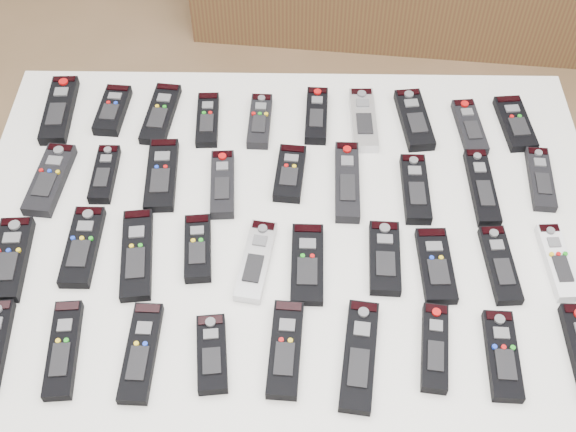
{
  "coord_description": "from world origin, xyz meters",
  "views": [
    {
      "loc": [
        -0.08,
        -0.72,
        1.91
      ],
      "look_at": [
        -0.09,
        0.14,
        0.8
      ],
      "focal_mm": 45.0,
      "sensor_mm": 36.0,
      "label": 1
    }
  ],
  "objects_px": {
    "remote_8": "(470,127)",
    "remote_24": "(307,264)",
    "remote_5": "(316,115)",
    "remote_17": "(482,187)",
    "remote_28": "(558,262)",
    "remote_35": "(435,347)",
    "remote_6": "(363,120)",
    "remote_34": "(359,355)",
    "remote_11": "(105,174)",
    "remote_16": "(415,189)",
    "remote_0": "(59,110)",
    "remote_2": "(161,114)",
    "remote_18": "(541,179)",
    "remote_27": "(500,265)",
    "remote_32": "(212,354)",
    "remote_25": "(385,258)",
    "remote_30": "(63,349)",
    "remote_33": "(285,349)",
    "remote_4": "(260,121)",
    "remote_19": "(10,259)",
    "remote_36": "(502,355)",
    "remote_7": "(414,120)",
    "remote_9": "(515,123)",
    "remote_14": "(290,173)",
    "remote_10": "(50,179)",
    "remote_3": "(208,120)",
    "table": "(288,240)",
    "remote_12": "(162,175)",
    "remote_26": "(436,265)",
    "remote_22": "(198,248)",
    "remote_20": "(83,246)",
    "remote_15": "(347,181)",
    "remote_31": "(141,352)",
    "remote_13": "(223,184)",
    "remote_21": "(137,254)",
    "remote_23": "(256,261)",
    "remote_1": "(113,110)"
  },
  "relations": [
    {
      "from": "remote_32",
      "to": "remote_17",
      "type": "bearing_deg",
      "value": 30.32
    },
    {
      "from": "remote_0",
      "to": "remote_3",
      "type": "bearing_deg",
      "value": -6.51
    },
    {
      "from": "remote_17",
      "to": "remote_20",
      "type": "relative_size",
      "value": 1.07
    },
    {
      "from": "remote_11",
      "to": "remote_16",
      "type": "xyz_separation_m",
      "value": [
        0.64,
        -0.03,
        0.0
      ]
    },
    {
      "from": "remote_20",
      "to": "remote_32",
      "type": "relative_size",
      "value": 1.26
    },
    {
      "from": "remote_3",
      "to": "remote_14",
      "type": "distance_m",
      "value": 0.24
    },
    {
      "from": "remote_18",
      "to": "table",
      "type": "bearing_deg",
      "value": -163.36
    },
    {
      "from": "remote_14",
      "to": "remote_17",
      "type": "height_order",
      "value": "same"
    },
    {
      "from": "remote_1",
      "to": "remote_20",
      "type": "xyz_separation_m",
      "value": [
        0.0,
        -0.37,
        -0.0
      ]
    },
    {
      "from": "table",
      "to": "remote_6",
      "type": "height_order",
      "value": "remote_6"
    },
    {
      "from": "remote_22",
      "to": "remote_25",
      "type": "height_order",
      "value": "remote_22"
    },
    {
      "from": "remote_9",
      "to": "remote_18",
      "type": "distance_m",
      "value": 0.16
    },
    {
      "from": "remote_8",
      "to": "remote_24",
      "type": "bearing_deg",
      "value": -139.36
    },
    {
      "from": "remote_7",
      "to": "remote_15",
      "type": "distance_m",
      "value": 0.24
    },
    {
      "from": "remote_7",
      "to": "remote_4",
      "type": "bearing_deg",
      "value": 174.82
    },
    {
      "from": "remote_4",
      "to": "remote_33",
      "type": "bearing_deg",
      "value": -81.14
    },
    {
      "from": "remote_7",
      "to": "remote_32",
      "type": "distance_m",
      "value": 0.7
    },
    {
      "from": "remote_34",
      "to": "remote_6",
      "type": "bearing_deg",
      "value": 93.78
    },
    {
      "from": "remote_5",
      "to": "remote_28",
      "type": "bearing_deg",
      "value": -38.09
    },
    {
      "from": "remote_27",
      "to": "remote_16",
      "type": "bearing_deg",
      "value": 124.32
    },
    {
      "from": "remote_20",
      "to": "remote_5",
      "type": "bearing_deg",
      "value": 39.09
    },
    {
      "from": "remote_4",
      "to": "remote_31",
      "type": "xyz_separation_m",
      "value": [
        -0.18,
        -0.56,
        -0.0
      ]
    },
    {
      "from": "remote_24",
      "to": "remote_33",
      "type": "height_order",
      "value": "remote_33"
    },
    {
      "from": "remote_14",
      "to": "remote_4",
      "type": "bearing_deg",
      "value": 119.41
    },
    {
      "from": "remote_25",
      "to": "remote_30",
      "type": "relative_size",
      "value": 0.87
    },
    {
      "from": "remote_2",
      "to": "remote_10",
      "type": "relative_size",
      "value": 0.98
    },
    {
      "from": "remote_33",
      "to": "remote_4",
      "type": "bearing_deg",
      "value": 100.34
    },
    {
      "from": "remote_12",
      "to": "remote_17",
      "type": "xyz_separation_m",
      "value": [
        0.65,
        -0.02,
        0.0
      ]
    },
    {
      "from": "remote_24",
      "to": "remote_27",
      "type": "xyz_separation_m",
      "value": [
        0.36,
        0.0,
        0.0
      ]
    },
    {
      "from": "table",
      "to": "remote_33",
      "type": "xyz_separation_m",
      "value": [
        -0.0,
        -0.28,
        0.07
      ]
    },
    {
      "from": "remote_28",
      "to": "remote_35",
      "type": "distance_m",
      "value": 0.31
    },
    {
      "from": "remote_22",
      "to": "remote_32",
      "type": "bearing_deg",
      "value": -83.8
    },
    {
      "from": "remote_15",
      "to": "remote_19",
      "type": "bearing_deg",
      "value": -161.16
    },
    {
      "from": "remote_25",
      "to": "remote_36",
      "type": "distance_m",
      "value": 0.27
    },
    {
      "from": "remote_6",
      "to": "remote_34",
      "type": "bearing_deg",
      "value": -94.6
    },
    {
      "from": "remote_25",
      "to": "remote_30",
      "type": "distance_m",
      "value": 0.6
    },
    {
      "from": "remote_35",
      "to": "remote_0",
      "type": "bearing_deg",
      "value": 150.22
    },
    {
      "from": "remote_0",
      "to": "remote_36",
      "type": "distance_m",
      "value": 1.06
    },
    {
      "from": "remote_6",
      "to": "remote_12",
      "type": "relative_size",
      "value": 0.96
    },
    {
      "from": "remote_13",
      "to": "remote_10",
      "type": "bearing_deg",
      "value": 175.33
    },
    {
      "from": "remote_9",
      "to": "remote_28",
      "type": "xyz_separation_m",
      "value": [
        0.01,
        -0.37,
        0.0
      ]
    },
    {
      "from": "remote_10",
      "to": "remote_23",
      "type": "distance_m",
      "value": 0.47
    },
    {
      "from": "remote_7",
      "to": "remote_30",
      "type": "xyz_separation_m",
      "value": [
        -0.65,
        -0.57,
        -0.0
      ]
    },
    {
      "from": "remote_20",
      "to": "remote_34",
      "type": "xyz_separation_m",
      "value": [
        0.52,
        -0.22,
        -0.0
      ]
    },
    {
      "from": "remote_33",
      "to": "remote_34",
      "type": "bearing_deg",
      "value": -0.96
    },
    {
      "from": "remote_19",
      "to": "remote_36",
      "type": "height_order",
      "value": "remote_19"
    },
    {
      "from": "remote_2",
      "to": "remote_18",
      "type": "distance_m",
      "value": 0.82
    },
    {
      "from": "remote_5",
      "to": "remote_17",
      "type": "relative_size",
      "value": 0.83
    },
    {
      "from": "remote_4",
      "to": "remote_21",
      "type": "relative_size",
      "value": 0.76
    },
    {
      "from": "remote_19",
      "to": "remote_26",
      "type": "xyz_separation_m",
      "value": [
        0.8,
        -0.0,
        -0.0
      ]
    }
  ]
}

